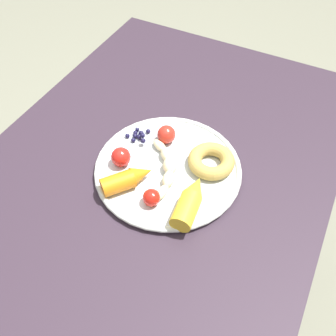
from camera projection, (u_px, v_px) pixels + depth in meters
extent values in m
plane|color=gray|center=(157.00, 296.00, 1.38)|extent=(6.00, 6.00, 0.00)
cube|color=#2F232F|center=(150.00, 177.00, 0.83)|extent=(1.12, 0.75, 0.03)
cube|color=#291F30|center=(144.00, 118.00, 1.48)|extent=(0.05, 0.05, 0.70)
cube|color=#291F30|center=(302.00, 174.00, 1.30)|extent=(0.05, 0.05, 0.70)
cylinder|color=silver|center=(168.00, 170.00, 0.81)|extent=(0.31, 0.31, 0.01)
torus|color=silver|center=(168.00, 168.00, 0.81)|extent=(0.32, 0.32, 0.01)
ellipsoid|color=#EEEBB2|center=(162.00, 192.00, 0.76)|extent=(0.04, 0.02, 0.02)
ellipsoid|color=#EEEBB2|center=(168.00, 179.00, 0.78)|extent=(0.05, 0.03, 0.02)
ellipsoid|color=#EEEBB2|center=(170.00, 166.00, 0.79)|extent=(0.05, 0.05, 0.03)
ellipsoid|color=#EEEBB2|center=(167.00, 155.00, 0.82)|extent=(0.05, 0.05, 0.02)
ellipsoid|color=#EEEBB2|center=(160.00, 146.00, 0.84)|extent=(0.04, 0.05, 0.02)
cylinder|color=orange|center=(118.00, 183.00, 0.76)|extent=(0.08, 0.07, 0.04)
cone|color=orange|center=(144.00, 174.00, 0.77)|extent=(0.06, 0.06, 0.04)
cylinder|color=yellow|center=(186.00, 211.00, 0.71)|extent=(0.08, 0.05, 0.04)
cone|color=yellow|center=(196.00, 187.00, 0.75)|extent=(0.05, 0.05, 0.04)
torus|color=tan|center=(211.00, 161.00, 0.80)|extent=(0.11, 0.11, 0.03)
sphere|color=#191638|center=(148.00, 131.00, 0.87)|extent=(0.01, 0.01, 0.01)
sphere|color=#191638|center=(137.00, 130.00, 0.88)|extent=(0.01, 0.01, 0.01)
sphere|color=#191638|center=(135.00, 136.00, 0.87)|extent=(0.01, 0.01, 0.01)
sphere|color=#191638|center=(141.00, 133.00, 0.87)|extent=(0.01, 0.01, 0.01)
sphere|color=#191638|center=(135.00, 133.00, 0.87)|extent=(0.01, 0.01, 0.01)
sphere|color=#191638|center=(127.00, 136.00, 0.87)|extent=(0.01, 0.01, 0.01)
sphere|color=#191638|center=(139.00, 137.00, 0.86)|extent=(0.01, 0.01, 0.01)
sphere|color=#191638|center=(133.00, 140.00, 0.86)|extent=(0.01, 0.01, 0.01)
sphere|color=#191638|center=(143.00, 136.00, 0.85)|extent=(0.01, 0.01, 0.01)
sphere|color=#191638|center=(143.00, 141.00, 0.84)|extent=(0.01, 0.01, 0.01)
sphere|color=red|center=(121.00, 157.00, 0.80)|extent=(0.04, 0.04, 0.04)
sphere|color=red|center=(151.00, 198.00, 0.74)|extent=(0.04, 0.04, 0.04)
sphere|color=red|center=(166.00, 134.00, 0.85)|extent=(0.04, 0.04, 0.04)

